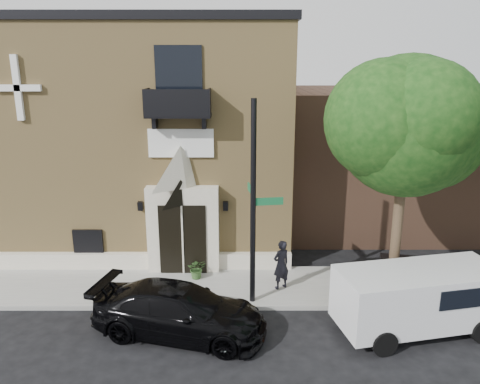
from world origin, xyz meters
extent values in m
plane|color=black|center=(0.00, 0.00, 0.00)|extent=(120.00, 120.00, 0.00)
cube|color=gray|center=(1.00, 1.50, 0.07)|extent=(42.00, 3.00, 0.15)
cube|color=tan|center=(-3.00, 8.00, 4.50)|extent=(12.00, 10.00, 9.00)
cube|color=black|center=(-3.00, 8.00, 9.15)|extent=(12.20, 10.20, 0.30)
cube|color=beige|center=(-3.00, 2.88, 0.45)|extent=(12.00, 0.30, 0.60)
cube|color=beige|center=(-1.00, 2.75, 1.75)|extent=(2.60, 0.55, 3.20)
pyramid|color=beige|center=(-1.00, 2.75, 4.10)|extent=(2.60, 0.55, 1.50)
cube|color=black|center=(-1.00, 2.46, 1.45)|extent=(1.70, 0.06, 2.60)
cube|color=beige|center=(-1.00, 2.42, 1.45)|extent=(0.06, 0.04, 2.60)
cube|color=white|center=(-1.00, 2.94, 4.90)|extent=(2.30, 0.10, 1.00)
cube|color=black|center=(-1.00, 2.55, 5.90)|extent=(2.20, 0.90, 0.10)
cube|color=black|center=(-1.00, 2.12, 6.35)|extent=(2.20, 0.06, 0.90)
cube|color=black|center=(-2.05, 2.55, 6.35)|extent=(0.06, 0.90, 0.90)
cube|color=black|center=(0.05, 2.55, 6.35)|extent=(0.06, 0.90, 0.90)
cube|color=black|center=(-1.00, 2.97, 7.10)|extent=(1.60, 0.08, 2.20)
cube|color=white|center=(-6.50, 2.92, 6.80)|extent=(0.22, 0.14, 2.20)
cube|color=white|center=(-6.50, 2.92, 6.80)|extent=(1.60, 0.14, 0.22)
cube|color=black|center=(-4.60, 2.95, 1.15)|extent=(1.10, 0.10, 1.00)
cube|color=red|center=(-4.60, 2.98, 1.15)|extent=(0.85, 0.06, 0.75)
cube|color=black|center=(-2.55, 2.88, 2.60)|extent=(0.18, 0.18, 0.32)
cube|color=black|center=(0.55, 2.88, 2.60)|extent=(0.18, 0.18, 0.32)
cube|color=brown|center=(12.00, 9.00, 3.20)|extent=(18.00, 8.00, 6.40)
cylinder|color=#38281C|center=(6.00, 0.45, 2.25)|extent=(0.32, 0.32, 4.20)
sphere|color=#0F340E|center=(6.00, 0.45, 5.82)|extent=(4.20, 4.20, 4.20)
sphere|color=#0F340E|center=(6.80, 0.75, 5.52)|extent=(3.36, 3.36, 3.36)
sphere|color=#0F340E|center=(5.30, 0.25, 6.02)|extent=(3.57, 3.57, 3.57)
sphere|color=#0F340E|center=(6.20, -0.25, 6.22)|extent=(3.15, 3.15, 3.15)
imported|color=black|center=(-0.67, -1.29, 0.73)|extent=(5.39, 3.17, 1.47)
cube|color=silver|center=(6.25, -1.15, 1.13)|extent=(5.00, 2.82, 1.60)
cube|color=silver|center=(8.09, -0.76, 0.66)|extent=(1.31, 2.04, 0.66)
cube|color=black|center=(7.18, -1.93, 1.46)|extent=(1.49, 0.35, 0.57)
cylinder|color=black|center=(4.96, -2.34, 0.36)|extent=(0.75, 0.38, 0.72)
cylinder|color=black|center=(4.58, -0.59, 0.36)|extent=(0.75, 0.38, 0.72)
cylinder|color=black|center=(7.54, 0.03, 0.36)|extent=(0.75, 0.38, 0.72)
cylinder|color=black|center=(1.48, 0.38, 3.40)|extent=(0.17, 0.17, 6.50)
cube|color=#155E33|center=(1.96, 0.45, 3.51)|extent=(0.92, 0.17, 0.24)
cube|color=#155E33|center=(1.41, 0.86, 3.78)|extent=(0.17, 0.92, 0.24)
cylinder|color=#993114|center=(4.79, 0.34, 0.19)|extent=(0.39, 0.39, 0.09)
cylinder|color=#993114|center=(4.79, 0.34, 0.53)|extent=(0.28, 0.28, 0.59)
sphere|color=#993114|center=(4.79, 0.34, 0.86)|extent=(0.28, 0.28, 0.28)
cylinder|color=#993114|center=(4.79, 0.34, 0.58)|extent=(0.48, 0.13, 0.13)
cube|color=#103B16|center=(6.63, 0.37, 0.76)|extent=(2.21, 1.56, 1.22)
cube|color=black|center=(6.63, 0.37, 1.43)|extent=(2.27, 1.62, 0.13)
imported|color=#355728|center=(-0.47, 2.03, 0.52)|extent=(0.73, 0.66, 0.73)
imported|color=black|center=(2.47, 1.27, 1.02)|extent=(0.75, 0.68, 1.73)
camera|label=1|loc=(1.07, -13.35, 7.67)|focal=35.00mm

